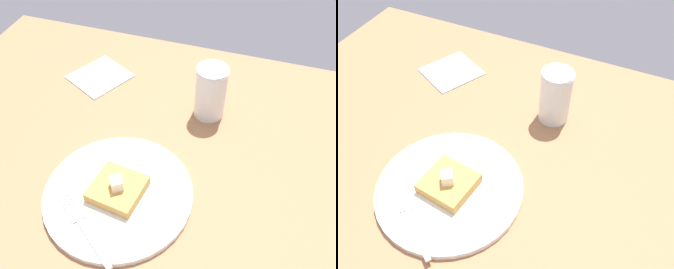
% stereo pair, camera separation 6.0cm
% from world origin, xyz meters
% --- Properties ---
extents(table_surface, '(0.94, 0.94, 0.03)m').
position_xyz_m(table_surface, '(0.00, 0.00, 0.01)').
color(table_surface, '#9D6C46').
rests_on(table_surface, ground).
extents(plate, '(0.26, 0.26, 0.01)m').
position_xyz_m(plate, '(-0.04, 0.02, 0.04)').
color(plate, silver).
rests_on(plate, table_surface).
extents(toast_slice_center, '(0.09, 0.09, 0.02)m').
position_xyz_m(toast_slice_center, '(-0.04, 0.02, 0.05)').
color(toast_slice_center, gold).
rests_on(toast_slice_center, plate).
extents(butter_pat_primary, '(0.03, 0.03, 0.02)m').
position_xyz_m(butter_pat_primary, '(-0.04, 0.02, 0.07)').
color(butter_pat_primary, '#F1E8C7').
rests_on(butter_pat_primary, toast_slice_center).
extents(fork, '(0.14, 0.11, 0.00)m').
position_xyz_m(fork, '(-0.01, 0.10, 0.04)').
color(fork, silver).
rests_on(fork, plate).
extents(syrup_jar, '(0.07, 0.07, 0.12)m').
position_xyz_m(syrup_jar, '(-0.14, -0.23, 0.08)').
color(syrup_jar, '#451F08').
rests_on(syrup_jar, table_surface).
extents(napkin, '(0.16, 0.16, 0.00)m').
position_xyz_m(napkin, '(0.14, -0.28, 0.03)').
color(napkin, silver).
rests_on(napkin, table_surface).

